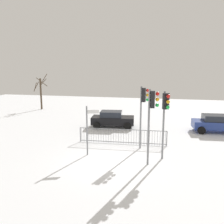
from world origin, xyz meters
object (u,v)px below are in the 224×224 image
traffic_light_foreground_left (143,103)px  traffic_light_foreground_right (165,110)px  traffic_light_rear_left (152,110)px  car_black_mid (112,119)px  direction_sign_post (88,128)px  bare_tree_centre (41,92)px  car_blue_trailing (216,123)px

traffic_light_foreground_left → traffic_light_foreground_right: 2.22m
traffic_light_rear_left → car_black_mid: (-4.00, 7.86, -2.31)m
traffic_light_rear_left → direction_sign_post: bearing=-107.0°
traffic_light_foreground_left → bare_tree_centre: (-14.63, 12.57, -0.74)m
car_black_mid → car_blue_trailing: bearing=-5.6°
traffic_light_rear_left → car_blue_trailing: size_ratio=1.07×
car_black_mid → car_blue_trailing: same height
traffic_light_foreground_right → car_black_mid: size_ratio=1.00×
car_black_mid → bare_tree_centre: bare_tree_centre is taller
car_black_mid → traffic_light_foreground_left: bearing=-65.5°
traffic_light_rear_left → bare_tree_centre: bare_tree_centre is taller
traffic_light_foreground_left → bare_tree_centre: 19.30m
traffic_light_rear_left → traffic_light_foreground_right: traffic_light_rear_left is taller
traffic_light_foreground_right → car_blue_trailing: size_ratio=1.02×
traffic_light_foreground_left → direction_sign_post: (-3.10, -1.96, -1.32)m
traffic_light_foreground_left → car_blue_trailing: (5.54, 5.53, -2.27)m
traffic_light_foreground_left → car_black_mid: traffic_light_foreground_left is taller
car_black_mid → traffic_light_foreground_right: bearing=-63.4°
direction_sign_post → traffic_light_foreground_left: bearing=12.4°
traffic_light_foreground_right → car_black_mid: bearing=-85.9°
traffic_light_foreground_left → bare_tree_centre: size_ratio=0.89×
traffic_light_rear_left → traffic_light_foreground_left: 2.71m
car_black_mid → car_blue_trailing: (8.81, 0.28, 0.00)m
traffic_light_rear_left → direction_sign_post: (-3.83, 0.65, -1.36)m
traffic_light_foreground_right → bare_tree_centre: 21.48m
car_blue_trailing → direction_sign_post: bearing=-143.8°
traffic_light_foreground_left → car_black_mid: (-3.28, 5.25, -2.27)m
traffic_light_rear_left → traffic_light_foreground_right: (0.69, 0.91, -0.14)m
traffic_light_foreground_left → direction_sign_post: bearing=-52.2°
direction_sign_post → car_blue_trailing: (8.64, 7.49, -0.94)m
traffic_light_foreground_right → bare_tree_centre: bearing=-71.6°
direction_sign_post → bare_tree_centre: bare_tree_centre is taller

